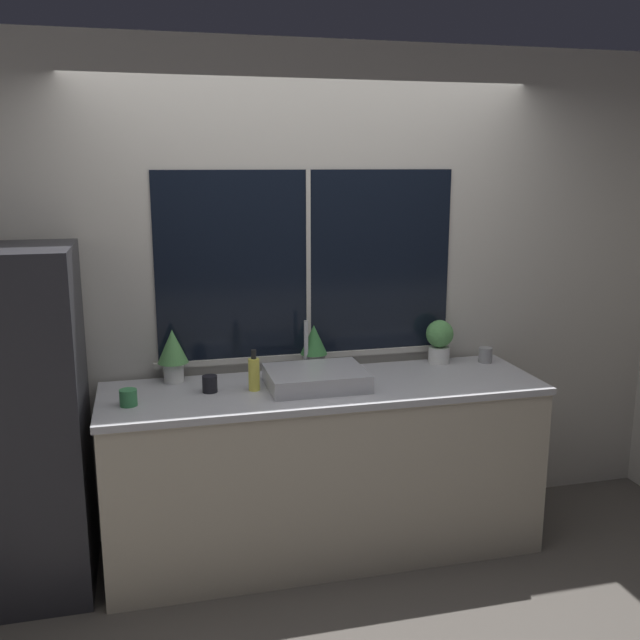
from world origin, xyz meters
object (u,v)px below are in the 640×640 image
refrigerator (2,426)px  mug_grey (485,355)px  sink (316,378)px  mug_black (210,384)px  potted_plant_left (173,351)px  potted_plant_right (439,339)px  potted_plant_center (314,347)px  soap_bottle (254,373)px  mug_green (128,398)px

refrigerator → mug_grey: 2.60m
sink → mug_black: sink is taller
sink → mug_grey: bearing=10.8°
sink → mug_black: size_ratio=5.94×
potted_plant_left → mug_black: potted_plant_left is taller
potted_plant_right → mug_grey: (0.27, -0.06, -0.10)m
potted_plant_center → potted_plant_right: 0.74m
potted_plant_center → soap_bottle: potted_plant_center is taller
sink → soap_bottle: bearing=177.9°
potted_plant_center → soap_bottle: size_ratio=1.25×
soap_bottle → mug_grey: (1.38, 0.19, -0.05)m
refrigerator → mug_black: (0.98, 0.02, 0.13)m
potted_plant_left → soap_bottle: bearing=-32.5°
refrigerator → soap_bottle: size_ratio=7.98×
mug_black → refrigerator: bearing=-178.8°
refrigerator → mug_green: refrigerator is taller
sink → mug_grey: (1.06, 0.20, -0.00)m
potted_plant_left → potted_plant_center: (0.76, 0.00, -0.02)m
mug_green → mug_black: size_ratio=0.98×
mug_grey → mug_black: bearing=-174.1°
potted_plant_right → potted_plant_center: bearing=180.0°
potted_plant_center → mug_grey: potted_plant_center is taller
soap_bottle → sink: bearing=-2.1°
refrigerator → mug_black: refrigerator is taller
refrigerator → potted_plant_right: bearing=6.0°
mug_green → soap_bottle: bearing=8.2°
refrigerator → mug_green: bearing=-9.1°
sink → mug_green: (-0.94, -0.08, -0.01)m
sink → mug_grey: size_ratio=5.82×
potted_plant_center → refrigerator: bearing=-171.2°
potted_plant_left → potted_plant_right: potted_plant_left is taller
sink → mug_green: size_ratio=6.05×
potted_plant_left → mug_black: 0.31m
potted_plant_right → soap_bottle: (-1.12, -0.25, -0.05)m
sink → mug_green: 0.94m
mug_grey → soap_bottle: bearing=-172.1°
mug_black → mug_grey: mug_grey is taller
potted_plant_center → soap_bottle: (-0.37, -0.25, -0.05)m
mug_grey → potted_plant_left: bearing=178.1°
refrigerator → potted_plant_left: refrigerator is taller
potted_plant_left → soap_bottle: 0.47m
potted_plant_left → mug_black: bearing=-53.1°
potted_plant_right → mug_green: 1.77m
mug_grey → mug_green: bearing=-172.0°
soap_bottle → mug_black: bearing=173.6°
refrigerator → potted_plant_center: bearing=8.8°
mug_black → mug_green: bearing=-163.9°
refrigerator → sink: size_ratio=3.37×
potted_plant_left → mug_green: (-0.23, -0.34, -0.13)m
potted_plant_left → potted_plant_center: bearing=0.0°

